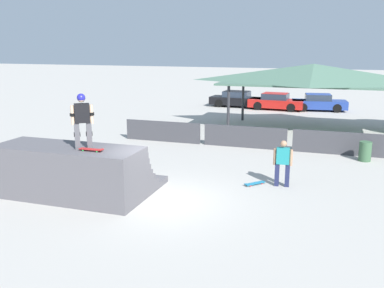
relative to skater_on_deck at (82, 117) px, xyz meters
The scene contains 12 objects.
ground_plane 3.59m from the skater_on_deck, 17.44° to the left, with size 160.00×160.00×0.00m, color #ADA8A0.
quarter_pipe_ramp 2.12m from the skater_on_deck, 150.28° to the left, with size 4.89×3.43×1.72m.
skater_on_deck is the anchor object (origin of this frame).
skateboard_on_deck 1.04m from the skater_on_deck, 24.83° to the right, with size 0.80×0.20×0.09m.
bystander_walking 6.98m from the skater_on_deck, 30.70° to the left, with size 0.67×0.25×1.66m.
skateboard_on_ground 6.42m from the skater_on_deck, 33.87° to the left, with size 0.71×0.76×0.09m.
barrier_fence 9.67m from the skater_on_deck, 69.13° to the left, with size 12.67×0.12×1.05m.
pavilion_shelter 15.58m from the skater_on_deck, 66.81° to the left, with size 10.49×4.76×3.85m.
trash_bin 12.10m from the skater_on_deck, 42.30° to the left, with size 0.52×0.52×0.85m, color #385B3D.
parked_car_black 22.48m from the skater_on_deck, 90.02° to the left, with size 4.50×1.94×1.27m.
parked_car_red 22.18m from the skater_on_deck, 81.82° to the left, with size 4.26×2.00×1.27m.
parked_car_blue 23.29m from the skater_on_deck, 74.27° to the left, with size 4.20×2.18×1.27m.
Camera 1 is at (5.10, -12.00, 4.92)m, focal length 40.00 mm.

